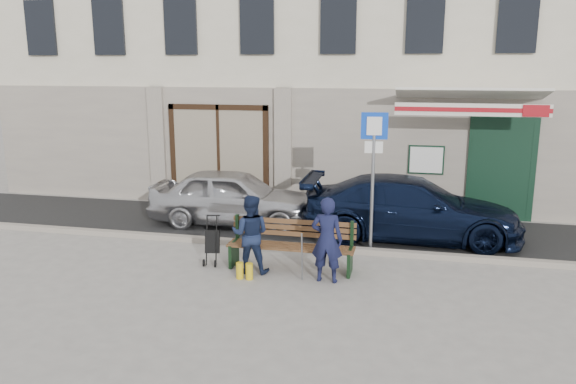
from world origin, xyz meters
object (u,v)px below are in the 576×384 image
(car_silver, at_px, (233,197))
(parking_sign, at_px, (373,159))
(woman, at_px, (250,234))
(stroller, at_px, (212,243))
(car_navy, at_px, (411,208))
(man, at_px, (327,240))
(bench, at_px, (288,246))

(car_silver, relative_size, parking_sign, 1.39)
(woman, height_order, stroller, woman)
(car_silver, xyz_separation_m, parking_sign, (3.41, -1.34, 1.27))
(car_navy, height_order, man, man)
(car_silver, height_order, car_navy, car_navy)
(bench, distance_m, man, 0.97)
(bench, bearing_deg, car_navy, 47.95)
(car_silver, xyz_separation_m, woman, (1.32, -3.02, 0.06))
(car_silver, distance_m, parking_sign, 3.88)
(man, bearing_deg, car_silver, -47.27)
(car_silver, distance_m, woman, 3.30)
(car_navy, relative_size, parking_sign, 1.66)
(parking_sign, xyz_separation_m, woman, (-2.09, -1.68, -1.21))
(stroller, bearing_deg, bench, -10.70)
(car_silver, height_order, parking_sign, parking_sign)
(man, height_order, stroller, man)
(stroller, bearing_deg, car_navy, 21.95)
(parking_sign, relative_size, man, 1.86)
(man, distance_m, woman, 1.46)
(man, relative_size, stroller, 1.63)
(parking_sign, distance_m, woman, 2.94)
(parking_sign, height_order, stroller, parking_sign)
(parking_sign, height_order, bench, parking_sign)
(parking_sign, distance_m, stroller, 3.60)
(car_silver, distance_m, bench, 3.37)
(man, relative_size, woman, 1.05)
(bench, height_order, woman, woman)
(parking_sign, bearing_deg, stroller, -159.52)
(car_silver, bearing_deg, parking_sign, -113.75)
(car_silver, bearing_deg, car_navy, -95.79)
(woman, bearing_deg, stroller, -21.10)
(bench, bearing_deg, woman, -155.72)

